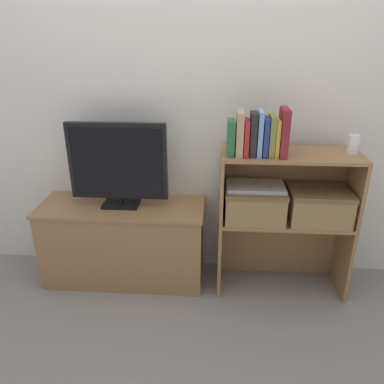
{
  "coord_description": "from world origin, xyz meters",
  "views": [
    {
      "loc": [
        0.14,
        -1.88,
        1.51
      ],
      "look_at": [
        0.0,
        0.16,
        0.64
      ],
      "focal_mm": 35.0,
      "sensor_mm": 36.0,
      "label": 1
    }
  ],
  "objects_px": {
    "baby_monitor": "(353,144)",
    "storage_basket_right": "(318,203)",
    "laptop": "(255,186)",
    "book_skyblue": "(260,133)",
    "book_tan": "(239,133)",
    "book_navy": "(265,137)",
    "book_olive": "(271,136)",
    "book_mustard": "(276,138)",
    "book_maroon": "(283,133)",
    "tv": "(118,164)",
    "tv_stand": "(124,242)",
    "book_forest": "(231,138)",
    "book_charcoal": "(253,134)",
    "book_crimson": "(246,138)",
    "storage_basket_left": "(254,201)"
  },
  "relations": [
    {
      "from": "baby_monitor",
      "to": "storage_basket_right",
      "type": "xyz_separation_m",
      "value": [
        -0.15,
        -0.01,
        -0.35
      ]
    },
    {
      "from": "laptop",
      "to": "book_skyblue",
      "type": "bearing_deg",
      "value": -94.28
    },
    {
      "from": "book_tan",
      "to": "baby_monitor",
      "type": "distance_m",
      "value": 0.63
    },
    {
      "from": "book_navy",
      "to": "book_olive",
      "type": "xyz_separation_m",
      "value": [
        0.03,
        0.0,
        0.01
      ]
    },
    {
      "from": "book_mustard",
      "to": "book_maroon",
      "type": "relative_size",
      "value": 0.78
    },
    {
      "from": "tv",
      "to": "book_skyblue",
      "type": "xyz_separation_m",
      "value": [
        0.81,
        -0.08,
        0.22
      ]
    },
    {
      "from": "book_skyblue",
      "to": "storage_basket_right",
      "type": "bearing_deg",
      "value": 6.27
    },
    {
      "from": "book_olive",
      "to": "book_mustard",
      "type": "distance_m",
      "value": 0.03
    },
    {
      "from": "tv",
      "to": "laptop",
      "type": "xyz_separation_m",
      "value": [
        0.81,
        -0.04,
        -0.11
      ]
    },
    {
      "from": "tv_stand",
      "to": "book_tan",
      "type": "bearing_deg",
      "value": -6.61
    },
    {
      "from": "tv",
      "to": "storage_basket_right",
      "type": "height_order",
      "value": "tv"
    },
    {
      "from": "book_tan",
      "to": "laptop",
      "type": "height_order",
      "value": "book_tan"
    },
    {
      "from": "tv",
      "to": "tv_stand",
      "type": "bearing_deg",
      "value": 90.0
    },
    {
      "from": "tv_stand",
      "to": "book_olive",
      "type": "xyz_separation_m",
      "value": [
        0.87,
        -0.08,
        0.74
      ]
    },
    {
      "from": "book_forest",
      "to": "book_olive",
      "type": "xyz_separation_m",
      "value": [
        0.22,
        0.0,
        0.01
      ]
    },
    {
      "from": "book_olive",
      "to": "storage_basket_right",
      "type": "xyz_separation_m",
      "value": [
        0.31,
        0.04,
        -0.41
      ]
    },
    {
      "from": "book_charcoal",
      "to": "book_maroon",
      "type": "bearing_deg",
      "value": 0.0
    },
    {
      "from": "tv_stand",
      "to": "baby_monitor",
      "type": "relative_size",
      "value": 7.45
    },
    {
      "from": "baby_monitor",
      "to": "book_olive",
      "type": "bearing_deg",
      "value": -172.98
    },
    {
      "from": "book_charcoal",
      "to": "book_maroon",
      "type": "xyz_separation_m",
      "value": [
        0.16,
        0.0,
        0.01
      ]
    },
    {
      "from": "book_tan",
      "to": "book_crimson",
      "type": "distance_m",
      "value": 0.04
    },
    {
      "from": "tv_stand",
      "to": "book_charcoal",
      "type": "xyz_separation_m",
      "value": [
        0.77,
        -0.08,
        0.75
      ]
    },
    {
      "from": "book_navy",
      "to": "book_maroon",
      "type": "bearing_deg",
      "value": 0.0
    },
    {
      "from": "tv",
      "to": "book_navy",
      "type": "xyz_separation_m",
      "value": [
        0.84,
        -0.08,
        0.2
      ]
    },
    {
      "from": "book_navy",
      "to": "book_maroon",
      "type": "xyz_separation_m",
      "value": [
        0.09,
        0.0,
        0.03
      ]
    },
    {
      "from": "book_maroon",
      "to": "book_mustard",
      "type": "bearing_deg",
      "value": 180.0
    },
    {
      "from": "book_mustard",
      "to": "baby_monitor",
      "type": "height_order",
      "value": "book_mustard"
    },
    {
      "from": "book_crimson",
      "to": "book_charcoal",
      "type": "height_order",
      "value": "book_charcoal"
    },
    {
      "from": "book_crimson",
      "to": "book_maroon",
      "type": "xyz_separation_m",
      "value": [
        0.2,
        0.0,
        0.03
      ]
    },
    {
      "from": "book_charcoal",
      "to": "storage_basket_left",
      "type": "distance_m",
      "value": 0.42
    },
    {
      "from": "book_navy",
      "to": "storage_basket_right",
      "type": "xyz_separation_m",
      "value": [
        0.34,
        0.04,
        -0.4
      ]
    },
    {
      "from": "tv_stand",
      "to": "book_forest",
      "type": "distance_m",
      "value": 0.98
    },
    {
      "from": "tv_stand",
      "to": "book_tan",
      "type": "height_order",
      "value": "book_tan"
    },
    {
      "from": "book_skyblue",
      "to": "book_navy",
      "type": "xyz_separation_m",
      "value": [
        0.03,
        0.0,
        -0.02
      ]
    },
    {
      "from": "book_olive",
      "to": "book_navy",
      "type": "bearing_deg",
      "value": 180.0
    },
    {
      "from": "tv_stand",
      "to": "book_charcoal",
      "type": "relative_size",
      "value": 4.42
    },
    {
      "from": "book_forest",
      "to": "book_charcoal",
      "type": "distance_m",
      "value": 0.12
    },
    {
      "from": "book_charcoal",
      "to": "book_navy",
      "type": "relative_size",
      "value": 1.14
    },
    {
      "from": "book_mustard",
      "to": "tv_stand",
      "type": "bearing_deg",
      "value": 174.84
    },
    {
      "from": "book_mustard",
      "to": "book_maroon",
      "type": "bearing_deg",
      "value": 0.0
    },
    {
      "from": "book_crimson",
      "to": "book_navy",
      "type": "distance_m",
      "value": 0.1
    },
    {
      "from": "book_navy",
      "to": "book_forest",
      "type": "bearing_deg",
      "value": 180.0
    },
    {
      "from": "book_olive",
      "to": "book_mustard",
      "type": "bearing_deg",
      "value": 0.0
    },
    {
      "from": "tv_stand",
      "to": "book_navy",
      "type": "height_order",
      "value": "book_navy"
    },
    {
      "from": "book_skyblue",
      "to": "book_olive",
      "type": "bearing_deg",
      "value": 0.0
    },
    {
      "from": "storage_basket_left",
      "to": "book_tan",
      "type": "bearing_deg",
      "value": -159.48
    },
    {
      "from": "tv_stand",
      "to": "storage_basket_right",
      "type": "xyz_separation_m",
      "value": [
        1.18,
        -0.04,
        0.33
      ]
    },
    {
      "from": "book_navy",
      "to": "storage_basket_right",
      "type": "height_order",
      "value": "book_navy"
    },
    {
      "from": "book_tan",
      "to": "book_olive",
      "type": "relative_size",
      "value": 1.08
    },
    {
      "from": "book_maroon",
      "to": "storage_basket_right",
      "type": "xyz_separation_m",
      "value": [
        0.25,
        0.04,
        -0.42
      ]
    }
  ]
}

